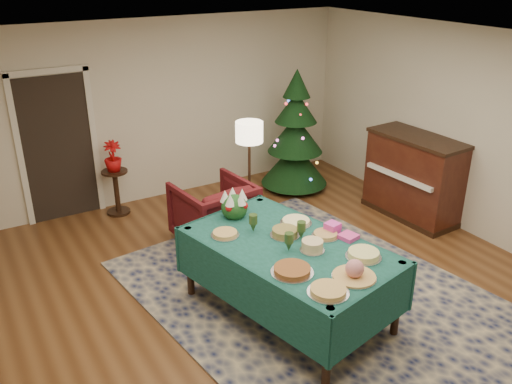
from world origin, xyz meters
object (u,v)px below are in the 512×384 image
floor_lamp (249,139)px  christmas_tree (295,137)px  gift_box (332,228)px  buffet_table (288,259)px  potted_plant (113,163)px  piano (413,178)px  side_table (117,193)px  armchair (214,209)px

floor_lamp → christmas_tree: christmas_tree is taller
gift_box → floor_lamp: 2.05m
buffet_table → gift_box: size_ratio=17.70×
christmas_tree → gift_box: bearing=-117.6°
floor_lamp → gift_box: bearing=-94.8°
gift_box → potted_plant: (-1.29, 3.34, -0.11)m
floor_lamp → christmas_tree: 1.58m
buffet_table → floor_lamp: bearing=70.8°
potted_plant → piano: 4.27m
gift_box → side_table: (-1.29, 3.34, -0.57)m
buffet_table → side_table: buffet_table is taller
side_table → gift_box: bearing=-68.8°
christmas_tree → side_table: bearing=169.0°
side_table → floor_lamp: bearing=-42.4°
gift_box → christmas_tree: christmas_tree is taller
buffet_table → floor_lamp: size_ratio=1.58×
buffet_table → piano: (2.86, 1.07, -0.08)m
floor_lamp → christmas_tree: size_ratio=0.78×
buffet_table → side_table: (-0.77, 3.31, -0.35)m
armchair → christmas_tree: size_ratio=0.48×
buffet_table → piano: piano is taller
gift_box → potted_plant: bearing=111.2°
armchair → potted_plant: bearing=-67.0°
floor_lamp → side_table: bearing=137.6°
potted_plant → christmas_tree: christmas_tree is taller
gift_box → floor_lamp: floor_lamp is taller
buffet_table → christmas_tree: 3.42m
gift_box → piano: size_ratio=0.09×
christmas_tree → potted_plant: bearing=169.0°
potted_plant → christmas_tree: (2.76, -0.54, 0.08)m
buffet_table → floor_lamp: (0.69, 1.98, 0.60)m
buffet_table → floor_lamp: 2.18m
side_table → piano: 4.27m
side_table → christmas_tree: bearing=-11.0°
floor_lamp → potted_plant: (-1.46, 1.33, -0.49)m
buffet_table → piano: bearing=20.5°
gift_box → side_table: gift_box is taller
armchair → floor_lamp: 1.04m
buffet_table → gift_box: bearing=-3.4°
potted_plant → piano: size_ratio=0.31×
side_table → christmas_tree: (2.76, -0.54, 0.55)m
armchair → piano: size_ratio=0.65×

